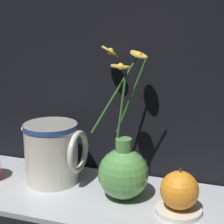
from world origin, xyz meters
name	(u,v)px	position (x,y,z in m)	size (l,w,h in m)	color
ground_plane	(108,201)	(0.00, 0.00, 0.00)	(6.00, 6.00, 0.00)	black
shelf	(108,198)	(0.00, 0.00, 0.01)	(0.83, 0.27, 0.01)	#B2B7BC
vase_with_flowers	(123,170)	(0.03, 0.01, 0.08)	(0.15, 0.18, 0.33)	#59994C
ceramic_pitcher	(52,151)	(-0.15, 0.03, 0.09)	(0.16, 0.13, 0.16)	beige
saucer_plate	(178,210)	(0.16, -0.02, 0.02)	(0.10, 0.10, 0.01)	silver
orange_fruit	(179,190)	(0.16, -0.02, 0.06)	(0.08, 0.08, 0.09)	orange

